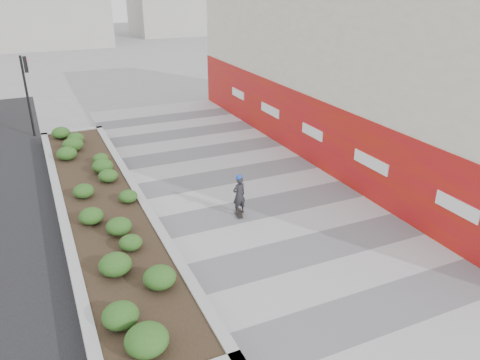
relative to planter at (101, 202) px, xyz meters
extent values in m
plane|color=gray|center=(5.50, -7.00, -0.42)|extent=(160.00, 160.00, 0.00)
cube|color=#A8A8AD|center=(5.50, -4.00, -0.41)|extent=(8.00, 36.00, 0.01)
cube|color=beige|center=(12.50, 2.00, 3.58)|extent=(6.00, 24.00, 8.00)
cube|color=#B00D1F|center=(9.52, 2.00, 1.08)|extent=(0.12, 24.00, 3.00)
cube|color=#9E9EA0|center=(0.00, 8.85, -0.14)|extent=(3.00, 0.30, 0.55)
cube|color=#9E9EA0|center=(-1.35, 0.00, -0.14)|extent=(0.30, 18.00, 0.55)
cube|color=#9E9EA0|center=(1.35, 0.00, -0.14)|extent=(0.30, 18.00, 0.55)
cube|color=#2D2116|center=(0.00, 0.00, -0.17)|extent=(2.40, 17.40, 0.50)
cylinder|color=black|center=(-1.80, 10.50, 1.68)|extent=(0.12, 0.12, 4.20)
cube|color=black|center=(-1.62, 10.50, 3.33)|extent=(0.18, 0.28, 0.80)
cylinder|color=#595654|center=(6.00, -4.00, -0.42)|extent=(0.44, 0.44, 0.01)
cube|color=black|center=(4.43, -2.19, -0.35)|extent=(0.41, 0.75, 0.02)
imported|color=#242529|center=(4.43, -2.19, 0.36)|extent=(0.57, 0.43, 1.42)
sphere|color=blue|center=(4.43, -2.19, 1.03)|extent=(0.23, 0.23, 0.23)
camera|label=1|loc=(-1.68, -15.68, 7.47)|focal=35.00mm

